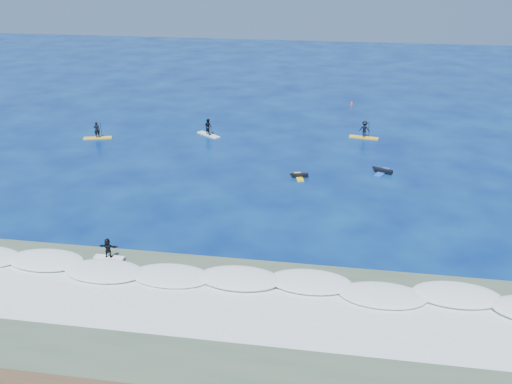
% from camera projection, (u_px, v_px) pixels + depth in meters
% --- Properties ---
extents(ground, '(160.00, 160.00, 0.00)m').
position_uv_depth(ground, '(252.00, 207.00, 41.89)').
color(ground, '#04124E').
rests_on(ground, ground).
extents(shallow_water, '(90.00, 13.00, 0.01)m').
position_uv_depth(shallow_water, '(206.00, 321.00, 29.21)').
color(shallow_water, '#3D5342').
rests_on(shallow_water, ground).
extents(breaking_wave, '(40.00, 6.00, 0.30)m').
position_uv_depth(breaking_wave, '(223.00, 280.00, 32.84)').
color(breaking_wave, white).
rests_on(breaking_wave, ground).
extents(whitewater, '(34.00, 5.00, 0.02)m').
position_uv_depth(whitewater, '(211.00, 310.00, 30.12)').
color(whitewater, silver).
rests_on(whitewater, ground).
extents(sup_paddler_left, '(2.86, 1.45, 1.95)m').
position_uv_depth(sup_paddler_left, '(97.00, 133.00, 56.54)').
color(sup_paddler_left, yellow).
rests_on(sup_paddler_left, ground).
extents(sup_paddler_center, '(2.72, 2.28, 2.01)m').
position_uv_depth(sup_paddler_center, '(208.00, 128.00, 57.40)').
color(sup_paddler_center, silver).
rests_on(sup_paddler_center, ground).
extents(sup_paddler_right, '(2.96, 1.21, 2.02)m').
position_uv_depth(sup_paddler_right, '(364.00, 130.00, 56.60)').
color(sup_paddler_right, gold).
rests_on(sup_paddler_right, ground).
extents(prone_paddler_near, '(1.54, 2.01, 0.41)m').
position_uv_depth(prone_paddler_near, '(299.00, 176.00, 47.20)').
color(prone_paddler_near, yellow).
rests_on(prone_paddler_near, ground).
extents(prone_paddler_far, '(1.73, 2.30, 0.47)m').
position_uv_depth(prone_paddler_far, '(382.00, 171.00, 48.14)').
color(prone_paddler_far, blue).
rests_on(prone_paddler_far, ground).
extents(wave_surfer, '(1.86, 0.54, 1.34)m').
position_uv_depth(wave_surfer, '(108.00, 249.00, 34.52)').
color(wave_surfer, white).
rests_on(wave_surfer, breaking_wave).
extents(marker_buoy, '(0.24, 0.24, 0.58)m').
position_uv_depth(marker_buoy, '(352.00, 104.00, 68.12)').
color(marker_buoy, '#F95416').
rests_on(marker_buoy, ground).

